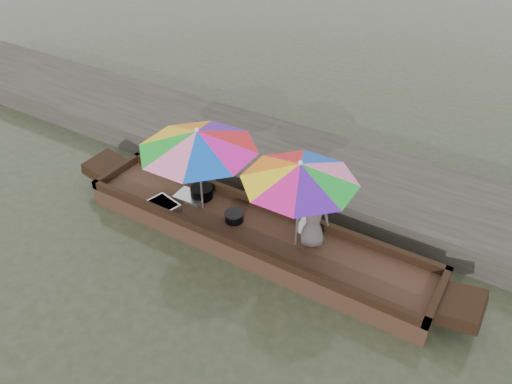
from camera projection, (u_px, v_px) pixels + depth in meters
The scene contains 11 objects.
water at pixel (253, 243), 8.40m from camera, with size 80.00×80.00×0.00m, color #2B321F.
dock at pixel (312, 169), 9.77m from camera, with size 22.00×2.20×0.50m, color #2D2B26.
boat_hull at pixel (253, 235), 8.30m from camera, with size 6.12×1.20×0.35m, color #3C2618.
cooking_pot at pixel (202, 192), 8.80m from camera, with size 0.39×0.39×0.21m, color black.
tray_crayfish at pixel (163, 205), 8.60m from camera, with size 0.54×0.37×0.09m, color silver.
tray_scallop at pixel (191, 197), 8.82m from camera, with size 0.54×0.37×0.06m, color silver.
charcoal_grill at pixel (234, 217), 8.29m from camera, with size 0.31×0.31×0.14m, color black.
supply_bag at pixel (307, 226), 8.02m from camera, with size 0.28×0.22×0.26m, color silver.
vendor at pixel (314, 218), 7.57m from camera, with size 0.50×0.33×1.03m, color #4A423F.
umbrella_bow at pixel (200, 170), 8.17m from camera, with size 1.96×1.96×1.55m, color red, non-canonical shape.
umbrella_stern at pixel (298, 205), 7.40m from camera, with size 1.74×1.74×1.55m, color green, non-canonical shape.
Camera 1 is at (3.34, -5.34, 5.62)m, focal length 35.00 mm.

